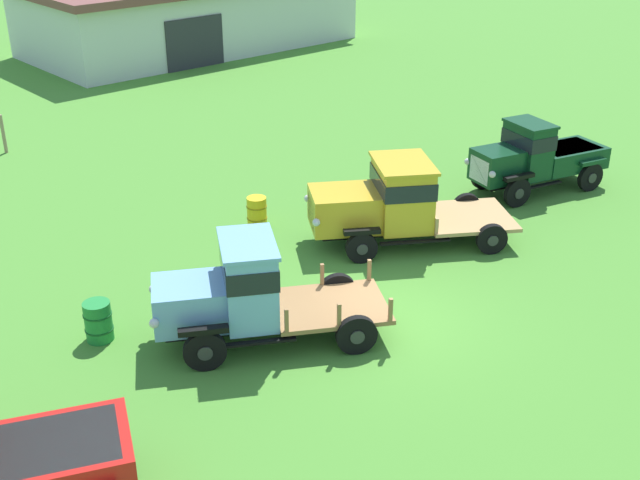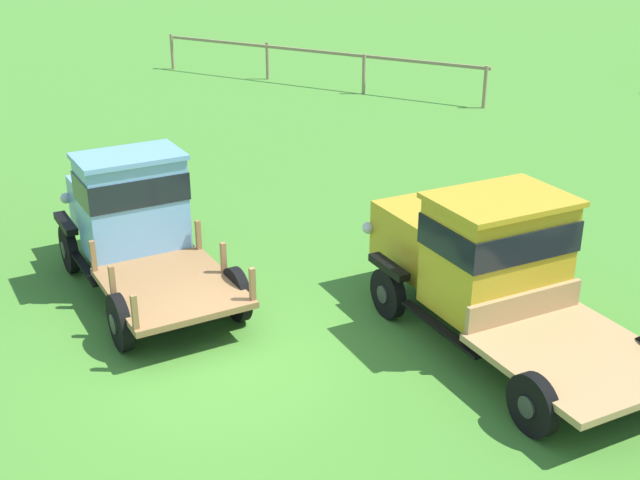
{
  "view_description": "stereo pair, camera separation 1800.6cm",
  "coord_description": "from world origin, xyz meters",
  "views": [
    {
      "loc": [
        -11.24,
        -10.49,
        9.3
      ],
      "look_at": [
        0.28,
        2.43,
        1.0
      ],
      "focal_mm": 45.0,
      "sensor_mm": 36.0,
      "label": 1
    },
    {
      "loc": [
        6.3,
        -8.02,
        6.11
      ],
      "look_at": [
        0.28,
        2.43,
        1.0
      ],
      "focal_mm": 45.0,
      "sensor_mm": 36.0,
      "label": 2
    }
  ],
  "objects": [
    {
      "name": "oil_drum_near_fence",
      "position": [
        -5.09,
        3.45,
        0.45
      ],
      "size": [
        0.61,
        0.61,
        0.89
      ],
      "color": "#1E7F33",
      "rests_on": "ground"
    },
    {
      "name": "vintage_truck_second_in_line",
      "position": [
        -2.81,
        1.37,
        1.18
      ],
      "size": [
        5.12,
        3.99,
        2.31
      ],
      "color": "black",
      "rests_on": "ground"
    },
    {
      "name": "vintage_truck_midrow_center",
      "position": [
        2.97,
        2.66,
        1.18
      ],
      "size": [
        5.58,
        4.57,
        2.26
      ],
      "color": "black",
      "rests_on": "ground"
    },
    {
      "name": "vintage_truck_far_side",
      "position": [
        8.88,
        2.29,
        1.09
      ],
      "size": [
        4.7,
        2.72,
        2.23
      ],
      "color": "black",
      "rests_on": "ground"
    },
    {
      "name": "farm_shed",
      "position": [
        12.57,
        26.57,
        1.84
      ],
      "size": [
        17.16,
        8.93,
        3.64
      ],
      "color": "silver",
      "rests_on": "ground"
    },
    {
      "name": "oil_drum_beside_row",
      "position": [
        0.96,
        5.82,
        0.43
      ],
      "size": [
        0.57,
        0.57,
        0.86
      ],
      "color": "gold",
      "rests_on": "ground"
    },
    {
      "name": "ground_plane",
      "position": [
        0.0,
        0.0,
        0.0
      ],
      "size": [
        240.0,
        240.0,
        0.0
      ],
      "primitive_type": "plane",
      "color": "#47842D"
    }
  ]
}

